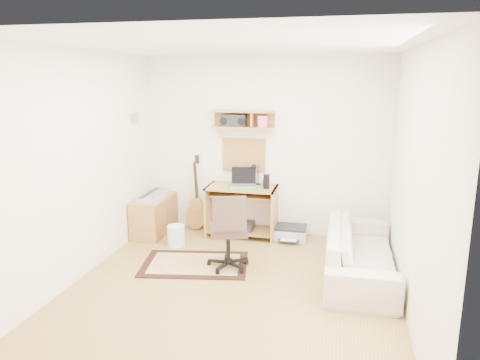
% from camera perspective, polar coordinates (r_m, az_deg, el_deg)
% --- Properties ---
extents(floor, '(3.60, 4.00, 0.01)m').
position_cam_1_polar(floor, '(5.17, -0.99, -13.60)').
color(floor, '#A38044').
rests_on(floor, ground).
extents(ceiling, '(3.60, 4.00, 0.01)m').
position_cam_1_polar(ceiling, '(4.64, -1.13, 16.66)').
color(ceiling, white).
rests_on(ceiling, ground).
extents(back_wall, '(3.60, 0.01, 2.60)m').
position_cam_1_polar(back_wall, '(6.66, 3.09, 4.24)').
color(back_wall, white).
rests_on(back_wall, ground).
extents(left_wall, '(0.01, 4.00, 2.60)m').
position_cam_1_polar(left_wall, '(5.45, -19.83, 1.54)').
color(left_wall, white).
rests_on(left_wall, ground).
extents(right_wall, '(0.01, 4.00, 2.60)m').
position_cam_1_polar(right_wall, '(4.65, 21.08, -0.40)').
color(right_wall, white).
rests_on(right_wall, ground).
extents(wall_shelf, '(0.90, 0.25, 0.26)m').
position_cam_1_polar(wall_shelf, '(6.55, 0.33, 7.63)').
color(wall_shelf, '#B17F3E').
rests_on(wall_shelf, back_wall).
extents(cork_board, '(0.64, 0.03, 0.49)m').
position_cam_1_polar(cork_board, '(6.72, 0.52, 3.20)').
color(cork_board, '#A68A53').
rests_on(cork_board, back_wall).
extents(wall_photo, '(0.02, 0.20, 0.15)m').
position_cam_1_polar(wall_photo, '(6.68, -13.06, 7.57)').
color(wall_photo, '#4C8CBF').
rests_on(wall_photo, left_wall).
extents(desk, '(1.00, 0.55, 0.75)m').
position_cam_1_polar(desk, '(6.65, 0.22, -3.93)').
color(desk, '#B17F3E').
rests_on(desk, floor).
extents(laptop, '(0.41, 0.41, 0.27)m').
position_cam_1_polar(laptop, '(6.50, 0.44, 0.30)').
color(laptop, silver).
rests_on(laptop, desk).
extents(speaker, '(0.09, 0.09, 0.20)m').
position_cam_1_polar(speaker, '(6.41, 3.35, -0.19)').
color(speaker, black).
rests_on(speaker, desk).
extents(desk_lamp, '(0.10, 0.10, 0.31)m').
position_cam_1_polar(desk_lamp, '(6.61, 2.29, 0.70)').
color(desk_lamp, black).
rests_on(desk_lamp, desk).
extents(pencil_cup, '(0.07, 0.07, 0.09)m').
position_cam_1_polar(pencil_cup, '(6.58, 3.13, -0.34)').
color(pencil_cup, '#344D9C').
rests_on(pencil_cup, desk).
extents(boombox, '(0.35, 0.16, 0.18)m').
position_cam_1_polar(boombox, '(6.57, -0.79, 7.47)').
color(boombox, black).
rests_on(boombox, wall_shelf).
extents(rug, '(1.43, 1.08, 0.02)m').
position_cam_1_polar(rug, '(5.80, -5.69, -10.45)').
color(rug, beige).
rests_on(rug, floor).
extents(task_chair, '(0.63, 0.63, 0.97)m').
position_cam_1_polar(task_chair, '(5.51, -1.51, -6.34)').
color(task_chair, '#392A21').
rests_on(task_chair, floor).
extents(cabinet, '(0.40, 0.90, 0.55)m').
position_cam_1_polar(cabinet, '(6.92, -10.72, -4.37)').
color(cabinet, '#B17F3E').
rests_on(cabinet, floor).
extents(music_keyboard, '(0.23, 0.74, 0.06)m').
position_cam_1_polar(music_keyboard, '(6.83, -10.83, -1.91)').
color(music_keyboard, '#B2B5BA').
rests_on(music_keyboard, cabinet).
extents(guitar, '(0.31, 0.20, 1.15)m').
position_cam_1_polar(guitar, '(6.92, -5.63, -1.61)').
color(guitar, olive).
rests_on(guitar, floor).
extents(waste_basket, '(0.31, 0.31, 0.29)m').
position_cam_1_polar(waste_basket, '(6.41, -8.03, -6.92)').
color(waste_basket, white).
rests_on(waste_basket, floor).
extents(printer, '(0.48, 0.37, 0.18)m').
position_cam_1_polar(printer, '(6.66, 6.34, -6.63)').
color(printer, '#A5A8AA').
rests_on(printer, floor).
extents(sofa, '(0.57, 1.97, 0.77)m').
position_cam_1_polar(sofa, '(5.55, 14.93, -7.75)').
color(sofa, '#C2B599').
rests_on(sofa, floor).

